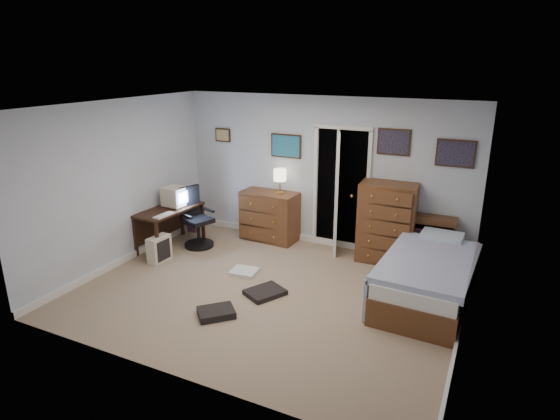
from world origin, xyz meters
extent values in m
cube|color=gray|center=(0.00, 0.00, -0.01)|extent=(5.00, 4.00, 0.02)
cube|color=black|center=(-2.20, 0.72, 0.67)|extent=(0.63, 1.23, 0.04)
cube|color=black|center=(-2.48, 0.18, 0.33)|extent=(0.05, 0.05, 0.65)
cube|color=black|center=(-2.00, 0.14, 0.33)|extent=(0.05, 0.05, 0.65)
cube|color=black|center=(-2.40, 1.30, 0.33)|extent=(0.05, 0.05, 0.65)
cube|color=black|center=(-1.92, 1.26, 0.33)|extent=(0.05, 0.05, 0.65)
cube|color=black|center=(-2.46, 0.74, 0.37)|extent=(0.10, 1.10, 0.46)
cube|color=beige|center=(-2.18, 0.87, 0.86)|extent=(0.37, 0.35, 0.31)
cube|color=#8CB2F2|center=(-2.00, 0.86, 0.86)|extent=(0.03, 0.26, 0.20)
cube|color=beige|center=(-2.18, 0.87, 0.70)|extent=(0.25, 0.25, 0.02)
cube|color=beige|center=(-2.02, 0.37, 0.70)|extent=(0.16, 0.38, 0.02)
cube|color=beige|center=(-2.00, 0.17, 0.21)|extent=(0.21, 0.40, 0.41)
cube|color=black|center=(-1.90, 0.16, 0.21)|extent=(0.02, 0.28, 0.32)
cylinder|color=black|center=(-1.80, 0.96, 0.03)|extent=(0.63, 0.63, 0.06)
cylinder|color=black|center=(-1.80, 0.96, 0.24)|extent=(0.07, 0.07, 0.38)
cube|color=black|center=(-1.80, 0.96, 0.47)|extent=(0.53, 0.53, 0.08)
cube|color=black|center=(-2.00, 1.02, 0.76)|extent=(0.18, 0.38, 0.52)
cube|color=black|center=(-1.88, 0.74, 0.60)|extent=(0.28, 0.14, 0.04)
cube|color=black|center=(-1.73, 1.17, 0.60)|extent=(0.28, 0.14, 0.04)
cube|color=maroon|center=(-2.32, 1.53, 0.42)|extent=(0.17, 0.17, 0.84)
cube|color=brown|center=(-0.87, 1.77, 0.43)|extent=(1.01, 0.55, 0.87)
cylinder|color=gold|center=(-0.67, 1.77, 0.88)|extent=(0.14, 0.14, 0.02)
cylinder|color=gold|center=(-0.67, 1.77, 1.01)|extent=(0.03, 0.03, 0.26)
cylinder|color=beige|center=(-0.67, 1.77, 1.19)|extent=(0.23, 0.23, 0.19)
cube|color=black|center=(0.35, 2.30, 1.00)|extent=(0.90, 0.60, 2.00)
cube|color=white|center=(-0.10, 1.97, 1.00)|extent=(0.06, 0.05, 2.00)
cube|color=white|center=(0.80, 1.97, 1.00)|extent=(0.06, 0.05, 2.00)
cube|color=white|center=(0.35, 1.97, 2.02)|extent=(0.96, 0.05, 0.06)
cube|color=white|center=(0.31, 1.86, 1.00)|extent=(0.31, 0.77, 2.00)
sphere|color=gold|center=(0.62, 1.71, 1.00)|extent=(0.06, 0.06, 0.06)
cube|color=brown|center=(1.19, 1.75, 0.63)|extent=(0.89, 0.56, 1.26)
cube|color=brown|center=(1.76, 1.88, 0.40)|extent=(0.90, 0.28, 0.80)
cube|color=black|center=(1.76, 1.81, 0.55)|extent=(0.82, 0.14, 0.27)
cube|color=maroon|center=(1.76, 1.81, 0.51)|extent=(0.71, 0.15, 0.19)
cube|color=brown|center=(2.00, 0.74, 0.18)|extent=(1.12, 2.10, 0.36)
cube|color=white|center=(2.00, 0.74, 0.45)|extent=(1.08, 2.06, 0.19)
cube|color=#54629C|center=(2.00, 0.64, 0.57)|extent=(1.17, 1.80, 0.10)
cube|color=#54629C|center=(1.45, 0.66, 0.29)|extent=(0.12, 1.75, 0.56)
cube|color=#83A7D1|center=(2.04, 1.51, 0.61)|extent=(0.58, 0.42, 0.13)
cube|color=#331E11|center=(-1.90, 1.98, 1.75)|extent=(0.30, 0.03, 0.24)
cube|color=#959551|center=(-1.90, 1.96, 1.75)|extent=(0.25, 0.01, 0.19)
cube|color=#331E11|center=(-0.65, 1.98, 1.65)|extent=(0.55, 0.03, 0.40)
cube|color=#0E4F65|center=(-0.65, 1.96, 1.65)|extent=(0.50, 0.01, 0.35)
cube|color=#331E11|center=(1.15, 1.98, 1.85)|extent=(0.50, 0.03, 0.40)
cube|color=black|center=(1.15, 1.96, 1.85)|extent=(0.45, 0.01, 0.35)
cube|color=#331E11|center=(2.05, 1.98, 1.75)|extent=(0.55, 0.03, 0.40)
cube|color=black|center=(2.05, 1.96, 1.75)|extent=(0.50, 0.01, 0.35)
cube|color=silver|center=(-0.58, 0.36, 0.03)|extent=(0.41, 0.36, 0.06)
cube|color=black|center=(-0.29, -0.84, 0.04)|extent=(0.55, 0.54, 0.09)
cube|color=black|center=(0.00, -0.09, 0.03)|extent=(0.57, 0.62, 0.07)
camera|label=1|loc=(2.65, -5.12, 3.05)|focal=30.00mm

